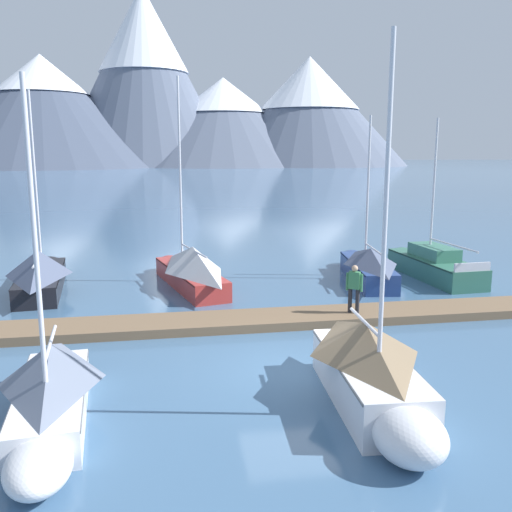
% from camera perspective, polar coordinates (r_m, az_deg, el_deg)
% --- Properties ---
extents(ground_plane, '(700.00, 700.00, 0.00)m').
position_cam_1_polar(ground_plane, '(15.24, 3.38, -11.67)').
color(ground_plane, '#426689').
extents(mountain_west_summit, '(95.31, 95.31, 41.41)m').
position_cam_1_polar(mountain_west_summit, '(228.23, -21.32, 14.03)').
color(mountain_west_summit, '#424C60').
rests_on(mountain_west_summit, ground).
extents(mountain_central_massif, '(71.53, 71.53, 69.32)m').
position_cam_1_polar(mountain_central_massif, '(234.36, -11.57, 18.19)').
color(mountain_central_massif, slate).
rests_on(mountain_central_massif, ground).
extents(mountain_shoulder_ridge, '(90.04, 90.04, 35.46)m').
position_cam_1_polar(mountain_shoulder_ridge, '(233.34, -3.42, 13.94)').
color(mountain_shoulder_ridge, slate).
rests_on(mountain_shoulder_ridge, ground).
extents(mountain_east_summit, '(80.93, 80.93, 43.76)m').
position_cam_1_polar(mountain_east_summit, '(234.41, 5.55, 15.05)').
color(mountain_east_summit, slate).
rests_on(mountain_east_summit, ground).
extents(dock, '(21.62, 2.46, 0.30)m').
position_cam_1_polar(dock, '(18.89, 0.90, -6.67)').
color(dock, brown).
rests_on(dock, ground).
extents(sailboat_nearest_berth, '(2.58, 7.72, 8.30)m').
position_cam_1_polar(sailboat_nearest_berth, '(25.00, -21.50, -1.39)').
color(sailboat_nearest_berth, black).
rests_on(sailboat_nearest_berth, ground).
extents(sailboat_second_berth, '(2.04, 5.77, 7.27)m').
position_cam_1_polar(sailboat_second_berth, '(12.89, -20.67, -13.05)').
color(sailboat_second_berth, white).
rests_on(sailboat_second_berth, ground).
extents(sailboat_mid_dock_port, '(3.33, 7.37, 9.00)m').
position_cam_1_polar(sailboat_mid_dock_port, '(23.93, -6.93, -1.14)').
color(sailboat_mid_dock_port, '#B2332D').
rests_on(sailboat_mid_dock_port, ground).
extents(sailboat_mid_dock_starboard, '(2.01, 5.73, 8.25)m').
position_cam_1_polar(sailboat_mid_dock_starboard, '(13.06, 12.00, -11.70)').
color(sailboat_mid_dock_starboard, silver).
rests_on(sailboat_mid_dock_starboard, ground).
extents(sailboat_far_berth, '(2.22, 6.97, 7.41)m').
position_cam_1_polar(sailboat_far_berth, '(25.58, 11.43, -0.81)').
color(sailboat_far_berth, navy).
rests_on(sailboat_far_berth, ground).
extents(sailboat_outer_slip, '(2.31, 6.99, 7.33)m').
position_cam_1_polar(sailboat_outer_slip, '(27.12, 17.72, -0.77)').
color(sailboat_outer_slip, '#336B56').
rests_on(sailboat_outer_slip, ground).
extents(person_on_dock, '(0.51, 0.39, 1.69)m').
position_cam_1_polar(person_on_dock, '(19.22, 10.20, -3.08)').
color(person_on_dock, '#232328').
rests_on(person_on_dock, dock).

